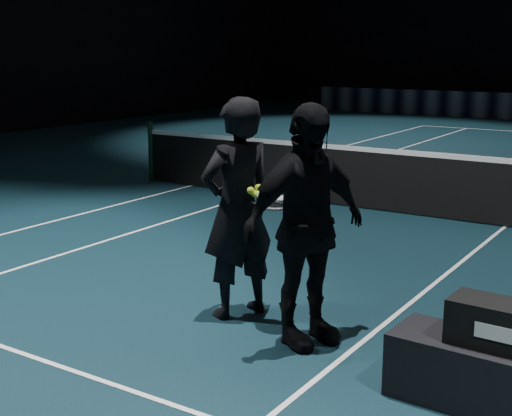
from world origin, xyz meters
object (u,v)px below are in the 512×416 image
Objects in this scene: racket_lower at (272,206)px; player_b at (305,226)px; racket_upper at (271,197)px; player_bench at (504,380)px; player_a at (238,209)px; tennis_balls at (257,192)px; racket_bag at (509,327)px.

player_b is at bearing -0.00° from racket_lower.
racket_upper is at bearing 141.34° from racket_lower.
racket_upper is at bearing 170.44° from player_bench.
player_a is 0.32m from tennis_balls.
racket_lower is at bearing 171.58° from player_bench.
player_a is at bearing 180.00° from racket_lower.
racket_bag is 2.62m from player_a.
player_a and player_b have the same top height.
racket_upper reaches higher than racket_bag.
racket_upper is (-0.42, 0.16, 0.17)m from player_b.
tennis_balls reaches higher than racket_upper.
racket_upper is at bearing 170.44° from racket_bag.
racket_lower is (-0.39, 0.10, 0.10)m from player_b.
player_b is at bearing 172.49° from racket_bag.
player_bench is at bearing -11.62° from tennis_balls.
racket_upper is at bearing 93.08° from player_b.
racket_bag is 2.40m from tennis_balls.
tennis_balls is at bearing 171.13° from player_bench.
tennis_balls is (-2.29, 0.47, 0.96)m from player_bench.
racket_upper is 0.15m from tennis_balls.
racket_lower is at bearing 171.58° from racket_bag.
racket_lower is 1.00× the size of racket_upper.
racket_bag is at bearing 3.96° from racket_lower.
player_b is (-1.71, 0.31, 0.38)m from racket_bag.
racket_upper reaches higher than player_bench.
racket_lower is at bearing 98.16° from player_b.
racket_bag is at bearing 0.00° from player_bench.
player_b is 2.95× the size of racket_upper.
racket_upper reaches higher than racket_lower.
racket_lower is (-2.10, 0.41, 0.48)m from racket_bag.
player_b reaches higher than player_bench.
player_bench is at bearing 0.00° from racket_bag.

